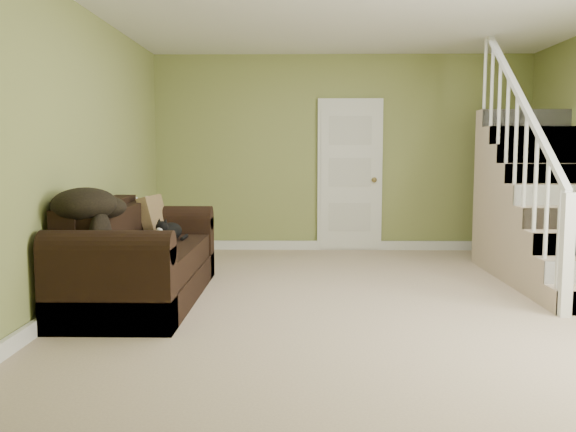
{
  "coord_description": "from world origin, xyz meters",
  "views": [
    {
      "loc": [
        -0.59,
        -5.44,
        1.32
      ],
      "look_at": [
        -0.68,
        0.06,
        0.74
      ],
      "focal_mm": 38.0,
      "sensor_mm": 36.0,
      "label": 1
    }
  ],
  "objects_px": {
    "sofa": "(137,263)",
    "banana": "(163,247)",
    "side_table": "(146,244)",
    "cat": "(170,231)"
  },
  "relations": [
    {
      "from": "sofa",
      "to": "side_table",
      "type": "xyz_separation_m",
      "value": [
        -0.25,
        1.29,
        -0.03
      ]
    },
    {
      "from": "side_table",
      "to": "banana",
      "type": "height_order",
      "value": "side_table"
    },
    {
      "from": "sofa",
      "to": "banana",
      "type": "relative_size",
      "value": 10.89
    },
    {
      "from": "sofa",
      "to": "cat",
      "type": "distance_m",
      "value": 0.49
    },
    {
      "from": "side_table",
      "to": "cat",
      "type": "height_order",
      "value": "side_table"
    },
    {
      "from": "cat",
      "to": "banana",
      "type": "xyz_separation_m",
      "value": [
        0.05,
        -0.53,
        -0.06
      ]
    },
    {
      "from": "cat",
      "to": "banana",
      "type": "relative_size",
      "value": 2.38
    },
    {
      "from": "cat",
      "to": "banana",
      "type": "height_order",
      "value": "cat"
    },
    {
      "from": "banana",
      "to": "side_table",
      "type": "bearing_deg",
      "value": 79.37
    },
    {
      "from": "sofa",
      "to": "side_table",
      "type": "distance_m",
      "value": 1.31
    }
  ]
}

